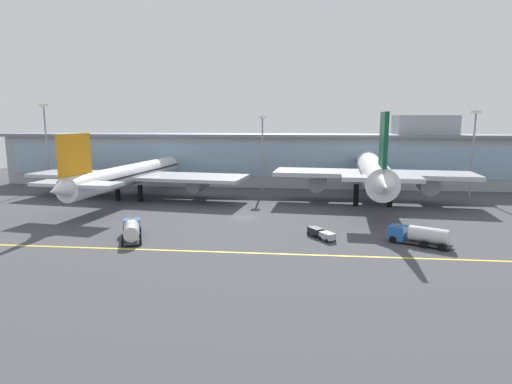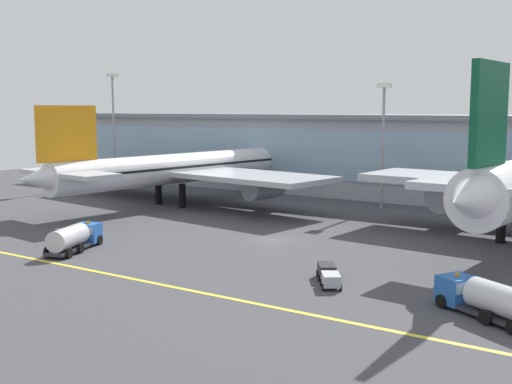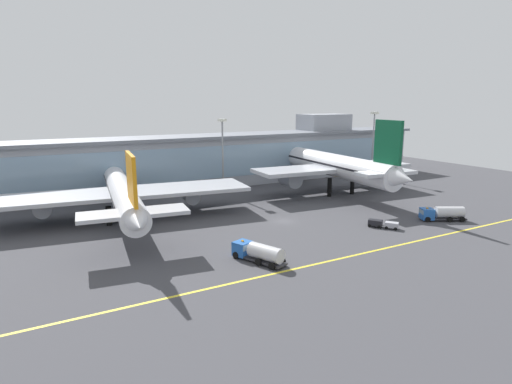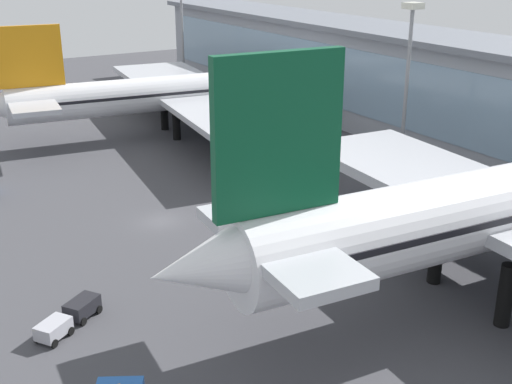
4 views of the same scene
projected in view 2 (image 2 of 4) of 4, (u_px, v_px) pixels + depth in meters
ground_plane at (273, 241)px, 77.05m from camera, size 208.43×208.43×0.00m
taxiway_centreline_stripe at (145, 281)px, 58.91m from camera, size 166.75×0.50×0.01m
terminal_building at (414, 155)px, 110.22m from camera, size 151.88×14.00×19.81m
airliner_near_left at (186, 169)px, 106.27m from camera, size 53.71×59.80×16.11m
fuel_tanker_truck at (75, 237)px, 71.74m from camera, size 5.62×9.31×2.90m
baggage_tug_near at (485, 298)px, 48.61m from camera, size 9.08×6.54×2.90m
service_truck_far at (329, 274)px, 58.27m from camera, size 4.46×5.47×1.40m
apron_light_mast_west at (113, 112)px, 131.95m from camera, size 1.80×1.80×22.74m
apron_light_mast_east at (383, 125)px, 100.19m from camera, size 1.80×1.80×19.56m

